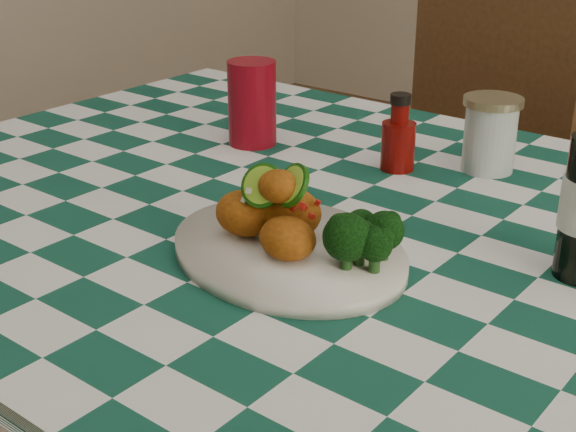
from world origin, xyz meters
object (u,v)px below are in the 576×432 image
Objects in this scene: fried_chicken_pile at (284,207)px; ketchup_bottle at (399,132)px; red_tumbler at (252,103)px; wooden_chair_left at (423,212)px; plate at (288,251)px; mason_jar at (490,134)px.

ketchup_bottle is (-0.05, 0.35, -0.00)m from fried_chicken_pile.
red_tumbler is at bearing -170.17° from ketchup_bottle.
wooden_chair_left is at bearing 107.26° from fried_chicken_pile.
red_tumbler is at bearing -83.12° from wooden_chair_left.
plate is 0.32× the size of wooden_chair_left.
fried_chicken_pile is at bearing 180.00° from plate.
plate is 2.20× the size of fried_chicken_pile.
red_tumbler reaches higher than mason_jar.
wooden_chair_left reaches higher than ketchup_bottle.
plate is 0.91m from wooden_chair_left.
fried_chicken_pile is at bearing -44.17° from red_tumbler.
wooden_chair_left is at bearing 128.67° from mason_jar.
mason_jar is at bearing 82.39° from fried_chicken_pile.
wooden_chair_left is (-0.20, 0.47, -0.35)m from ketchup_bottle.
mason_jar is (0.05, 0.43, 0.05)m from plate.
mason_jar is at bearing -38.21° from wooden_chair_left.
fried_chicken_pile is 0.93m from wooden_chair_left.
wooden_chair_left is at bearing 113.02° from ketchup_bottle.
ketchup_bottle is at bearing -143.39° from mason_jar.
fried_chicken_pile is 1.24× the size of mason_jar.
wooden_chair_left is at bearing 107.67° from plate.
ketchup_bottle is 0.12× the size of wooden_chair_left.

